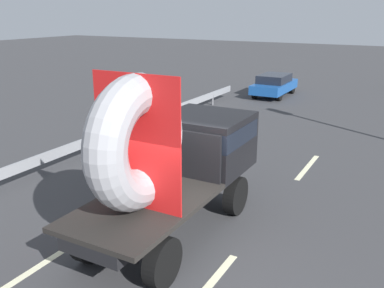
{
  "coord_description": "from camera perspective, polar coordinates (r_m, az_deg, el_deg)",
  "views": [
    {
      "loc": [
        4.26,
        -6.77,
        4.8
      ],
      "look_at": [
        -0.27,
        1.4,
        1.85
      ],
      "focal_mm": 39.63,
      "sensor_mm": 36.0,
      "label": 1
    }
  ],
  "objects": [
    {
      "name": "lane_dash_left_near",
      "position": [
        9.18,
        -19.84,
        -15.16
      ],
      "size": [
        0.16,
        2.79,
        0.01
      ],
      "primitive_type": "cube",
      "rotation": [
        0.0,
        0.0,
        1.57
      ],
      "color": "beige",
      "rests_on": "ground_plane"
    },
    {
      "name": "flatbed_truck",
      "position": [
        9.24,
        -2.09,
        -1.35
      ],
      "size": [
        2.02,
        5.27,
        3.75
      ],
      "color": "black",
      "rests_on": "ground_plane"
    },
    {
      "name": "ground_plane",
      "position": [
        9.33,
        -2.81,
        -13.48
      ],
      "size": [
        120.0,
        120.0,
        0.0
      ],
      "primitive_type": "plane",
      "color": "#38383A"
    },
    {
      "name": "guardrail",
      "position": [
        16.96,
        -7.31,
        2.78
      ],
      "size": [
        0.1,
        17.89,
        0.71
      ],
      "color": "gray",
      "rests_on": "ground_plane"
    },
    {
      "name": "distant_sedan",
      "position": [
        25.47,
        11.01,
        7.88
      ],
      "size": [
        1.68,
        3.91,
        1.28
      ],
      "color": "black",
      "rests_on": "ground_plane"
    },
    {
      "name": "lane_dash_right_far",
      "position": [
        14.12,
        15.28,
        -3.01
      ],
      "size": [
        0.16,
        2.51,
        0.01
      ],
      "primitive_type": "cube",
      "rotation": [
        0.0,
        0.0,
        1.57
      ],
      "color": "beige",
      "rests_on": "ground_plane"
    },
    {
      "name": "lane_dash_left_far",
      "position": [
        15.71,
        4.56,
        -0.33
      ],
      "size": [
        0.16,
        2.17,
        0.01
      ],
      "primitive_type": "cube",
      "rotation": [
        0.0,
        0.0,
        1.57
      ],
      "color": "beige",
      "rests_on": "ground_plane"
    }
  ]
}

